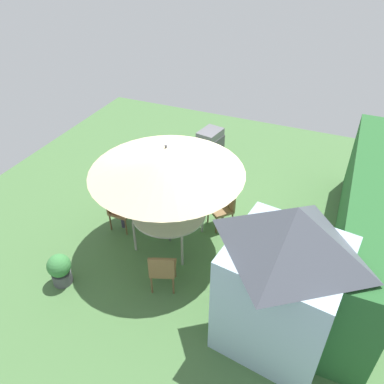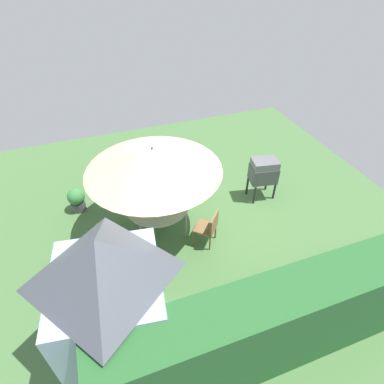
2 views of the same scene
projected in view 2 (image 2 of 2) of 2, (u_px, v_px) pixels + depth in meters
ground_plane at (200, 221)px, 8.06m from camera, size 11.00×11.00×0.00m
hedge_backdrop at (280, 324)px, 4.91m from camera, size 5.72×0.78×1.91m
garden_shed at (111, 299)px, 4.77m from camera, size 1.89×1.95×2.70m
patio_table at (157, 205)px, 7.42m from camera, size 1.53×1.53×0.79m
patio_umbrella at (153, 160)px, 6.61m from camera, size 2.99×2.99×2.36m
bbq_grill at (264, 171)px, 8.32m from camera, size 0.78×0.62×1.20m
chair_near_shed at (146, 183)px, 8.47m from camera, size 0.46×0.47×0.90m
chair_far_side at (110, 238)px, 6.90m from camera, size 0.60×0.59×0.90m
chair_toward_hedge at (209, 227)px, 7.18m from camera, size 0.65×0.65×0.90m
potted_plant_by_shed at (77, 199)px, 8.20m from camera, size 0.44×0.44×0.66m
person_in_red at (146, 177)px, 8.24m from camera, size 0.34×0.24×1.26m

